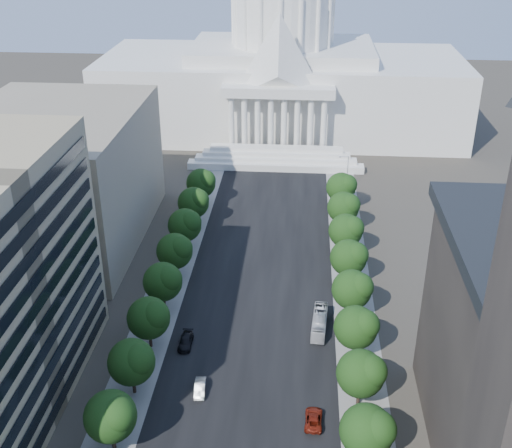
% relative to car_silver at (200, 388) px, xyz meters
% --- Properties ---
extents(road_asphalt, '(30.00, 260.00, 0.01)m').
position_rel_car_silver_xyz_m(road_asphalt, '(7.40, 41.09, -0.80)').
color(road_asphalt, black).
rests_on(road_asphalt, ground).
extents(sidewalk_left, '(8.00, 260.00, 0.02)m').
position_rel_car_silver_xyz_m(sidewalk_left, '(-11.60, 41.09, -0.80)').
color(sidewalk_left, gray).
rests_on(sidewalk_left, ground).
extents(sidewalk_right, '(8.00, 260.00, 0.02)m').
position_rel_car_silver_xyz_m(sidewalk_right, '(26.40, 41.09, -0.80)').
color(sidewalk_right, gray).
rests_on(sidewalk_right, ground).
extents(capitol, '(120.00, 56.00, 73.00)m').
position_rel_car_silver_xyz_m(capitol, '(7.40, 135.98, 19.21)').
color(capitol, white).
rests_on(capitol, ground).
extents(office_block_left_far, '(38.00, 52.00, 30.00)m').
position_rel_car_silver_xyz_m(office_block_left_far, '(-40.60, 51.09, 14.20)').
color(office_block_left_far, gray).
rests_on(office_block_left_far, ground).
extents(tree_l_c, '(7.79, 7.60, 9.97)m').
position_rel_car_silver_xyz_m(tree_l_c, '(-10.27, -13.11, 5.66)').
color(tree_l_c, '#33261C').
rests_on(tree_l_c, ground).
extents(tree_l_d, '(7.79, 7.60, 9.97)m').
position_rel_car_silver_xyz_m(tree_l_d, '(-10.27, -1.11, 5.66)').
color(tree_l_d, '#33261C').
rests_on(tree_l_d, ground).
extents(tree_l_e, '(7.79, 7.60, 9.97)m').
position_rel_car_silver_xyz_m(tree_l_e, '(-10.27, 10.89, 5.66)').
color(tree_l_e, '#33261C').
rests_on(tree_l_e, ground).
extents(tree_l_f, '(7.79, 7.60, 9.97)m').
position_rel_car_silver_xyz_m(tree_l_f, '(-10.27, 22.89, 5.66)').
color(tree_l_f, '#33261C').
rests_on(tree_l_f, ground).
extents(tree_l_g, '(7.79, 7.60, 9.97)m').
position_rel_car_silver_xyz_m(tree_l_g, '(-10.27, 34.89, 5.66)').
color(tree_l_g, '#33261C').
rests_on(tree_l_g, ground).
extents(tree_l_h, '(7.79, 7.60, 9.97)m').
position_rel_car_silver_xyz_m(tree_l_h, '(-10.27, 46.89, 5.66)').
color(tree_l_h, '#33261C').
rests_on(tree_l_h, ground).
extents(tree_l_i, '(7.79, 7.60, 9.97)m').
position_rel_car_silver_xyz_m(tree_l_i, '(-10.27, 58.89, 5.66)').
color(tree_l_i, '#33261C').
rests_on(tree_l_i, ground).
extents(tree_l_j, '(7.79, 7.60, 9.97)m').
position_rel_car_silver_xyz_m(tree_l_j, '(-10.27, 70.89, 5.66)').
color(tree_l_j, '#33261C').
rests_on(tree_l_j, ground).
extents(tree_r_c, '(7.79, 7.60, 9.97)m').
position_rel_car_silver_xyz_m(tree_r_c, '(25.73, -13.11, 5.66)').
color(tree_r_c, '#33261C').
rests_on(tree_r_c, ground).
extents(tree_r_d, '(7.79, 7.60, 9.97)m').
position_rel_car_silver_xyz_m(tree_r_d, '(25.73, -1.11, 5.66)').
color(tree_r_d, '#33261C').
rests_on(tree_r_d, ground).
extents(tree_r_e, '(7.79, 7.60, 9.97)m').
position_rel_car_silver_xyz_m(tree_r_e, '(25.73, 10.89, 5.66)').
color(tree_r_e, '#33261C').
rests_on(tree_r_e, ground).
extents(tree_r_f, '(7.79, 7.60, 9.97)m').
position_rel_car_silver_xyz_m(tree_r_f, '(25.73, 22.89, 5.66)').
color(tree_r_f, '#33261C').
rests_on(tree_r_f, ground).
extents(tree_r_g, '(7.79, 7.60, 9.97)m').
position_rel_car_silver_xyz_m(tree_r_g, '(25.73, 34.89, 5.66)').
color(tree_r_g, '#33261C').
rests_on(tree_r_g, ground).
extents(tree_r_h, '(7.79, 7.60, 9.97)m').
position_rel_car_silver_xyz_m(tree_r_h, '(25.73, 46.89, 5.66)').
color(tree_r_h, '#33261C').
rests_on(tree_r_h, ground).
extents(tree_r_i, '(7.79, 7.60, 9.97)m').
position_rel_car_silver_xyz_m(tree_r_i, '(25.73, 58.89, 5.66)').
color(tree_r_i, '#33261C').
rests_on(tree_r_i, ground).
extents(tree_r_j, '(7.79, 7.60, 9.97)m').
position_rel_car_silver_xyz_m(tree_r_j, '(25.73, 70.89, 5.66)').
color(tree_r_j, '#33261C').
rests_on(tree_r_j, ground).
extents(streetlight_b, '(2.61, 0.44, 9.00)m').
position_rel_car_silver_xyz_m(streetlight_b, '(27.30, -13.91, 5.03)').
color(streetlight_b, gray).
rests_on(streetlight_b, ground).
extents(streetlight_c, '(2.61, 0.44, 9.00)m').
position_rel_car_silver_xyz_m(streetlight_c, '(27.30, 11.09, 5.03)').
color(streetlight_c, gray).
rests_on(streetlight_c, ground).
extents(streetlight_d, '(2.61, 0.44, 9.00)m').
position_rel_car_silver_xyz_m(streetlight_d, '(27.30, 36.09, 5.03)').
color(streetlight_d, gray).
rests_on(streetlight_d, ground).
extents(streetlight_e, '(2.61, 0.44, 9.00)m').
position_rel_car_silver_xyz_m(streetlight_e, '(27.30, 61.09, 5.03)').
color(streetlight_e, gray).
rests_on(streetlight_e, ground).
extents(streetlight_f, '(2.61, 0.44, 9.00)m').
position_rel_car_silver_xyz_m(streetlight_f, '(27.30, 86.09, 5.03)').
color(streetlight_f, gray).
rests_on(streetlight_f, ground).
extents(car_silver, '(2.05, 4.95, 1.59)m').
position_rel_car_silver_xyz_m(car_silver, '(0.00, 0.00, 0.00)').
color(car_silver, '#A9ADB1').
rests_on(car_silver, ground).
extents(car_red, '(2.82, 5.76, 1.58)m').
position_rel_car_silver_xyz_m(car_red, '(18.36, -5.61, -0.01)').
color(car_red, maroon).
rests_on(car_red, ground).
extents(car_dark_b, '(2.36, 5.68, 1.64)m').
position_rel_car_silver_xyz_m(car_dark_b, '(-4.43, 11.90, 0.03)').
color(car_dark_b, black).
rests_on(car_dark_b, ground).
extents(city_bus, '(3.31, 10.73, 2.94)m').
position_rel_car_silver_xyz_m(city_bus, '(19.51, 18.72, 0.68)').
color(city_bus, silver).
rests_on(city_bus, ground).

